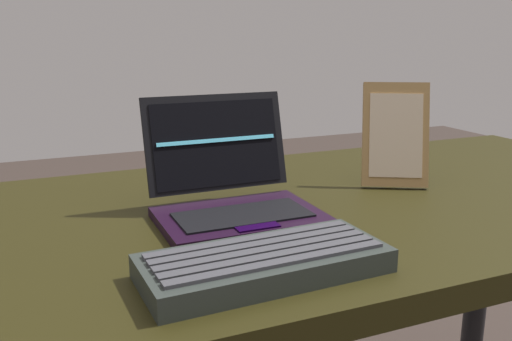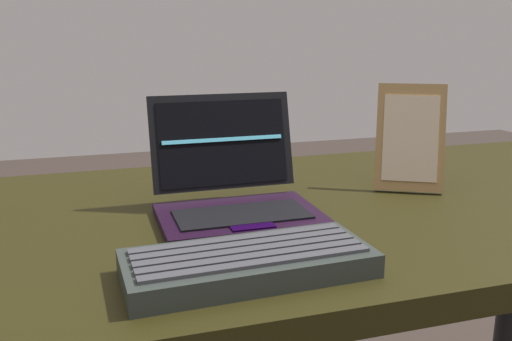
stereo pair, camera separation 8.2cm
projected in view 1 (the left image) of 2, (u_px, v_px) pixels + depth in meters
The scene contains 4 objects.
desk at pixel (246, 261), 0.92m from camera, with size 1.77×0.69×0.75m.
laptop_front at pixel (232, 193), 0.86m from camera, with size 0.24×0.21×0.18m.
external_keyboard at pixel (265, 262), 0.66m from camera, with size 0.30×0.13×0.03m.
photo_frame at pixel (395, 135), 1.02m from camera, with size 0.14×0.11×0.19m.
Camera 1 is at (-0.32, -0.79, 1.04)m, focal length 38.84 mm.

